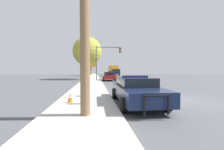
{
  "coord_description": "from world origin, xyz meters",
  "views": [
    {
      "loc": [
        -4.61,
        -8.38,
        1.76
      ],
      "look_at": [
        -2.14,
        12.59,
        1.04
      ],
      "focal_mm": 24.0,
      "sensor_mm": 36.0,
      "label": 1
    }
  ],
  "objects_px": {
    "traffic_light": "(106,56)",
    "traffic_cone": "(70,97)",
    "police_car": "(136,90)",
    "tree_sidewalk_far": "(91,61)",
    "utility_pole": "(85,7)",
    "tree_sidewalk_mid": "(87,51)",
    "fire_hydrant": "(83,95)",
    "car_background_distant": "(110,73)",
    "box_truck": "(114,70)",
    "car_background_midblock": "(109,76)"
  },
  "relations": [
    {
      "from": "police_car",
      "to": "tree_sidewalk_far",
      "type": "distance_m",
      "value": 37.07
    },
    {
      "from": "tree_sidewalk_mid",
      "to": "tree_sidewalk_far",
      "type": "bearing_deg",
      "value": 88.91
    },
    {
      "from": "utility_pole",
      "to": "car_background_distant",
      "type": "relative_size",
      "value": 1.8
    },
    {
      "from": "box_truck",
      "to": "fire_hydrant",
      "type": "bearing_deg",
      "value": 76.69
    },
    {
      "from": "car_background_distant",
      "to": "tree_sidewalk_far",
      "type": "bearing_deg",
      "value": 168.84
    },
    {
      "from": "box_truck",
      "to": "tree_sidewalk_far",
      "type": "height_order",
      "value": "tree_sidewalk_far"
    },
    {
      "from": "fire_hydrant",
      "to": "utility_pole",
      "type": "height_order",
      "value": "utility_pole"
    },
    {
      "from": "fire_hydrant",
      "to": "car_background_midblock",
      "type": "xyz_separation_m",
      "value": [
        2.93,
        17.1,
        0.2
      ]
    },
    {
      "from": "utility_pole",
      "to": "traffic_cone",
      "type": "distance_m",
      "value": 4.35
    },
    {
      "from": "car_background_midblock",
      "to": "box_truck",
      "type": "distance_m",
      "value": 24.3
    },
    {
      "from": "utility_pole",
      "to": "car_background_distant",
      "type": "bearing_deg",
      "value": 82.52
    },
    {
      "from": "car_background_distant",
      "to": "tree_sidewalk_far",
      "type": "distance_m",
      "value": 6.81
    },
    {
      "from": "car_background_distant",
      "to": "traffic_cone",
      "type": "height_order",
      "value": "car_background_distant"
    },
    {
      "from": "traffic_cone",
      "to": "box_truck",
      "type": "bearing_deg",
      "value": 79.59
    },
    {
      "from": "tree_sidewalk_mid",
      "to": "police_car",
      "type": "bearing_deg",
      "value": -80.43
    },
    {
      "from": "fire_hydrant",
      "to": "car_background_distant",
      "type": "height_order",
      "value": "car_background_distant"
    },
    {
      "from": "traffic_light",
      "to": "traffic_cone",
      "type": "distance_m",
      "value": 17.87
    },
    {
      "from": "fire_hydrant",
      "to": "utility_pole",
      "type": "xyz_separation_m",
      "value": [
        0.22,
        -1.81,
        3.44
      ]
    },
    {
      "from": "police_car",
      "to": "fire_hydrant",
      "type": "xyz_separation_m",
      "value": [
        -2.7,
        -0.33,
        -0.19
      ]
    },
    {
      "from": "car_background_midblock",
      "to": "box_truck",
      "type": "bearing_deg",
      "value": 82.73
    },
    {
      "from": "car_background_distant",
      "to": "utility_pole",
      "type": "bearing_deg",
      "value": -92.82
    },
    {
      "from": "traffic_light",
      "to": "tree_sidewalk_mid",
      "type": "distance_m",
      "value": 4.7
    },
    {
      "from": "fire_hydrant",
      "to": "traffic_light",
      "type": "relative_size",
      "value": 0.14
    },
    {
      "from": "tree_sidewalk_far",
      "to": "police_car",
      "type": "bearing_deg",
      "value": -85.1
    },
    {
      "from": "tree_sidewalk_far",
      "to": "traffic_cone",
      "type": "xyz_separation_m",
      "value": [
        -0.22,
        -36.63,
        -3.95
      ]
    },
    {
      "from": "tree_sidewalk_far",
      "to": "box_truck",
      "type": "bearing_deg",
      "value": 28.85
    },
    {
      "from": "utility_pole",
      "to": "car_background_distant",
      "type": "height_order",
      "value": "utility_pole"
    },
    {
      "from": "box_truck",
      "to": "tree_sidewalk_far",
      "type": "bearing_deg",
      "value": 24.93
    },
    {
      "from": "traffic_light",
      "to": "utility_pole",
      "type": "bearing_deg",
      "value": -96.68
    },
    {
      "from": "traffic_cone",
      "to": "fire_hydrant",
      "type": "bearing_deg",
      "value": -34.13
    },
    {
      "from": "tree_sidewalk_mid",
      "to": "car_background_distant",
      "type": "bearing_deg",
      "value": 68.16
    },
    {
      "from": "traffic_light",
      "to": "fire_hydrant",
      "type": "bearing_deg",
      "value": -98.05
    },
    {
      "from": "box_truck",
      "to": "tree_sidewalk_mid",
      "type": "bearing_deg",
      "value": 65.61
    },
    {
      "from": "utility_pole",
      "to": "traffic_cone",
      "type": "height_order",
      "value": "utility_pole"
    },
    {
      "from": "utility_pole",
      "to": "car_background_distant",
      "type": "distance_m",
      "value": 37.78
    },
    {
      "from": "police_car",
      "to": "traffic_cone",
      "type": "relative_size",
      "value": 10.59
    },
    {
      "from": "box_truck",
      "to": "tree_sidewalk_mid",
      "type": "xyz_separation_m",
      "value": [
        -7.56,
        -20.24,
        3.51
      ]
    },
    {
      "from": "police_car",
      "to": "fire_hydrant",
      "type": "relative_size",
      "value": 6.53
    },
    {
      "from": "police_car",
      "to": "traffic_cone",
      "type": "xyz_separation_m",
      "value": [
        -3.36,
        0.12,
        -0.36
      ]
    },
    {
      "from": "utility_pole",
      "to": "traffic_light",
      "type": "distance_m",
      "value": 19.59
    },
    {
      "from": "police_car",
      "to": "traffic_light",
      "type": "xyz_separation_m",
      "value": [
        -0.2,
        17.32,
        3.32
      ]
    },
    {
      "from": "tree_sidewalk_mid",
      "to": "tree_sidewalk_far",
      "type": "height_order",
      "value": "tree_sidewalk_mid"
    },
    {
      "from": "fire_hydrant",
      "to": "utility_pole",
      "type": "relative_size",
      "value": 0.1
    },
    {
      "from": "utility_pole",
      "to": "fire_hydrant",
      "type": "bearing_deg",
      "value": 96.83
    },
    {
      "from": "box_truck",
      "to": "traffic_cone",
      "type": "bearing_deg",
      "value": 75.67
    },
    {
      "from": "police_car",
      "to": "tree_sidewalk_far",
      "type": "xyz_separation_m",
      "value": [
        -3.15,
        36.76,
        3.59
      ]
    },
    {
      "from": "traffic_light",
      "to": "traffic_cone",
      "type": "bearing_deg",
      "value": -100.43
    },
    {
      "from": "police_car",
      "to": "car_background_midblock",
      "type": "relative_size",
      "value": 1.19
    },
    {
      "from": "police_car",
      "to": "car_background_midblock",
      "type": "xyz_separation_m",
      "value": [
        0.23,
        16.77,
        0.01
      ]
    },
    {
      "from": "utility_pole",
      "to": "tree_sidewalk_far",
      "type": "height_order",
      "value": "utility_pole"
    }
  ]
}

